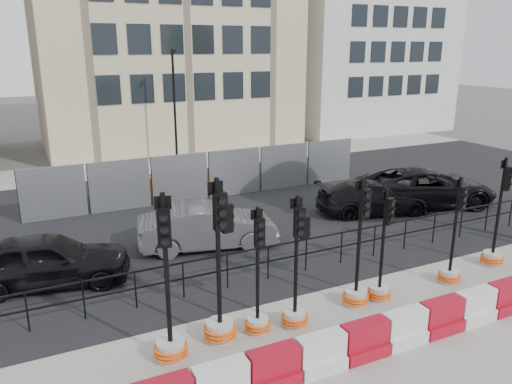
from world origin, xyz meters
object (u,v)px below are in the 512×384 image
traffic_signal_h (495,244)px  traffic_signal_d (296,297)px  car_c (373,198)px  car_a (47,260)px  traffic_signal_a (170,328)px

traffic_signal_h → traffic_signal_d: bearing=163.1°
traffic_signal_d → car_c: bearing=46.0°
traffic_signal_d → car_a: traffic_signal_d is taller
traffic_signal_d → car_a: (-4.89, 4.64, -0.03)m
car_a → car_c: 11.62m
traffic_signal_a → traffic_signal_h: size_ratio=1.11×
traffic_signal_h → car_c: (-0.18, 5.28, -0.04)m
traffic_signal_h → car_c: bearing=72.0°
traffic_signal_a → traffic_signal_d: size_ratio=1.14×
car_c → traffic_signal_h: bearing=-162.4°
traffic_signal_a → traffic_signal_d: (2.92, -0.01, 0.01)m
traffic_signal_d → car_c: (6.68, 5.66, -0.12)m
traffic_signal_d → car_a: size_ratio=0.70×
traffic_signal_h → traffic_signal_a: bearing=162.2°
traffic_signal_a → traffic_signal_h: bearing=17.0°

